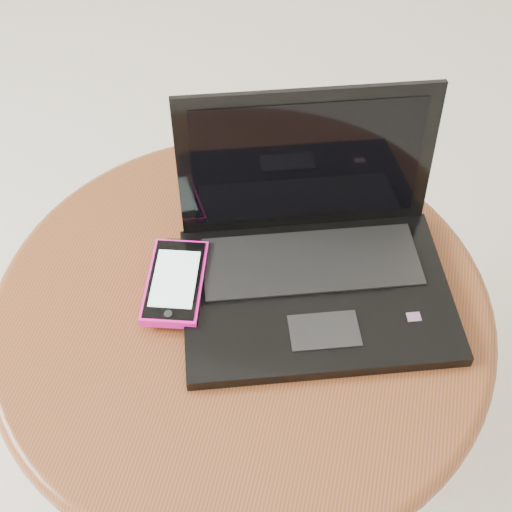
# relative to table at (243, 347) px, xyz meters

# --- Properties ---
(table) EXTENTS (0.61, 0.61, 0.49)m
(table) POSITION_rel_table_xyz_m (0.00, 0.00, 0.00)
(table) COLOR brown
(table) RESTS_ON ground
(laptop) EXTENTS (0.38, 0.34, 0.21)m
(laptop) POSITION_rel_table_xyz_m (0.07, 0.06, 0.14)
(laptop) COLOR black
(laptop) RESTS_ON table
(phone_black) EXTENTS (0.09, 0.13, 0.01)m
(phone_black) POSITION_rel_table_xyz_m (-0.07, 0.02, 0.11)
(phone_black) COLOR black
(phone_black) RESTS_ON table
(phone_pink) EXTENTS (0.09, 0.13, 0.02)m
(phone_pink) POSITION_rel_table_xyz_m (-0.08, -0.00, 0.12)
(phone_pink) COLOR #FC16A7
(phone_pink) RESTS_ON phone_black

